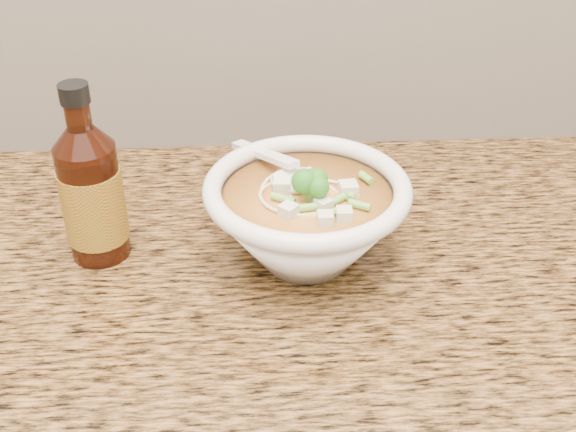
{
  "coord_description": "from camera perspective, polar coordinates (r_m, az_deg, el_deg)",
  "views": [
    {
      "loc": [
        0.04,
        1.08,
        1.38
      ],
      "look_at": [
        0.08,
        1.71,
        0.96
      ],
      "focal_mm": 45.0,
      "sensor_mm": 36.0,
      "label": 1
    }
  ],
  "objects": [
    {
      "name": "counter_slab",
      "position": [
        0.78,
        -5.5,
        -6.33
      ],
      "size": [
        4.0,
        0.68,
        0.04
      ],
      "primitive_type": "cube",
      "color": "brown",
      "rests_on": "cabinet"
    },
    {
      "name": "soup_bowl",
      "position": [
        0.77,
        1.49,
        -0.25
      ],
      "size": [
        0.22,
        0.23,
        0.12
      ],
      "rotation": [
        0.0,
        0.0,
        0.07
      ],
      "color": "white",
      "rests_on": "counter_slab"
    },
    {
      "name": "hot_sauce_bottle",
      "position": [
        0.79,
        -15.23,
        1.65
      ],
      "size": [
        0.07,
        0.07,
        0.2
      ],
      "rotation": [
        0.0,
        0.0,
        0.09
      ],
      "color": "#3C1408",
      "rests_on": "counter_slab"
    }
  ]
}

